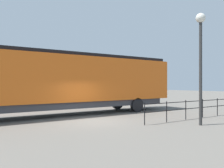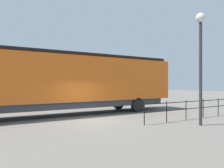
% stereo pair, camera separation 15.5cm
% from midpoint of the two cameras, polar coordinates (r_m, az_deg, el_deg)
% --- Properties ---
extents(ground_plane, '(120.00, 120.00, 0.00)m').
position_cam_midpoint_polar(ground_plane, '(14.18, -4.86, -8.91)').
color(ground_plane, '#666059').
extents(locomotive, '(2.92, 18.25, 4.35)m').
position_cam_midpoint_polar(locomotive, '(16.98, -10.72, 0.77)').
color(locomotive, orange).
rests_on(locomotive, ground_plane).
extents(lamp_post, '(0.51, 0.51, 5.97)m').
position_cam_midpoint_polar(lamp_post, '(13.54, 20.28, 8.50)').
color(lamp_post, '#2D2D2D').
rests_on(lamp_post, ground_plane).
extents(platform_fence, '(0.05, 10.24, 1.20)m').
position_cam_midpoint_polar(platform_fence, '(16.61, 20.76, -4.91)').
color(platform_fence, black).
rests_on(platform_fence, ground_plane).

